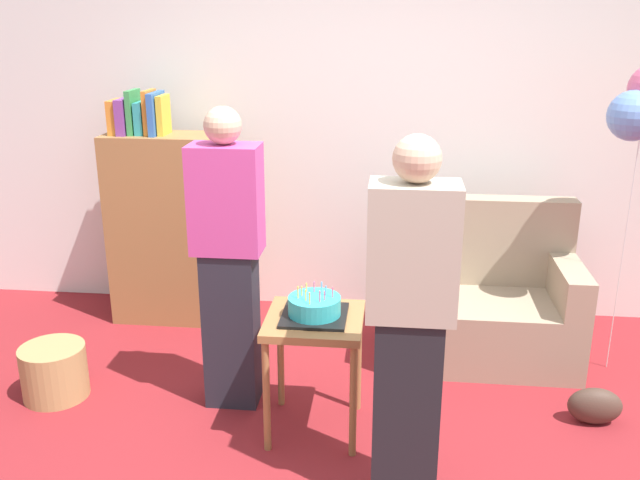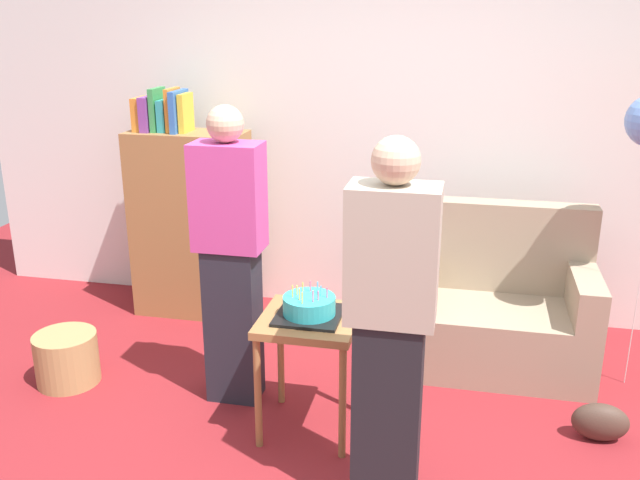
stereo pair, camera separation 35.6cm
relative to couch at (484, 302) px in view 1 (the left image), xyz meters
name	(u,v)px [view 1 (the left image)]	position (x,y,z in m)	size (l,w,h in m)	color
ground_plane	(337,476)	(-0.80, -1.35, -0.34)	(8.00, 8.00, 0.00)	maroon
wall_back	(364,121)	(-0.80, 0.70, 1.01)	(6.00, 0.10, 2.70)	silver
couch	(484,302)	(0.00, 0.00, 0.00)	(1.10, 0.70, 0.96)	gray
bookshelf	(169,224)	(-2.10, 0.32, 0.34)	(0.80, 0.36, 1.59)	olive
side_table	(315,335)	(-0.95, -0.96, 0.19)	(0.48, 0.48, 0.63)	olive
birthday_cake	(314,308)	(-0.95, -0.96, 0.34)	(0.32, 0.32, 0.17)	black
person_blowing_candles	(229,260)	(-1.43, -0.74, 0.49)	(0.36, 0.22, 1.63)	#23232D
person_holding_cake	(410,327)	(-0.50, -1.45, 0.49)	(0.36, 0.22, 1.63)	black
wicker_basket	(54,372)	(-2.44, -0.80, -0.19)	(0.36, 0.36, 0.30)	#A88451
handbag	(595,406)	(0.50, -0.75, -0.24)	(0.28, 0.14, 0.20)	#473328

